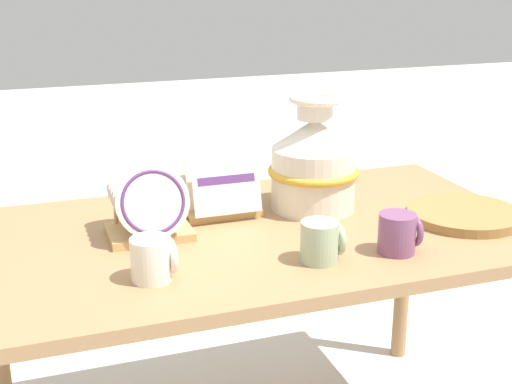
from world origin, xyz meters
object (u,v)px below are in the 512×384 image
object	(u,v)px
dish_rack_round_plates	(149,208)
mug_sage_glaze	(322,241)
mug_plum_glaze	(399,233)
dish_rack_square_plates	(219,191)
wicker_charger_stack	(464,214)
ceramic_vase	(314,161)
mug_cream_glaze	(153,259)

from	to	relation	value
dish_rack_round_plates	mug_sage_glaze	size ratio (longest dim) A/B	2.12
mug_plum_glaze	mug_sage_glaze	world-z (taller)	same
mug_plum_glaze	dish_rack_round_plates	bearing A→B (deg)	151.67
dish_rack_square_plates	wicker_charger_stack	xyz separation A→B (m)	(0.65, -0.28, -0.05)
ceramic_vase	dish_rack_square_plates	distance (m)	0.29
wicker_charger_stack	mug_sage_glaze	distance (m)	0.53
dish_rack_round_plates	mug_plum_glaze	xyz separation A→B (m)	(0.57, -0.31, -0.03)
dish_rack_round_plates	mug_sage_glaze	world-z (taller)	dish_rack_round_plates
ceramic_vase	dish_rack_round_plates	xyz separation A→B (m)	(-0.51, -0.07, -0.06)
dish_rack_square_plates	wicker_charger_stack	distance (m)	0.71
dish_rack_round_plates	mug_plum_glaze	distance (m)	0.65
mug_plum_glaze	mug_cream_glaze	bearing A→B (deg)	175.88
mug_cream_glaze	mug_plum_glaze	distance (m)	0.62
dish_rack_square_plates	mug_plum_glaze	world-z (taller)	dish_rack_square_plates
dish_rack_round_plates	mug_plum_glaze	world-z (taller)	dish_rack_round_plates
dish_rack_round_plates	wicker_charger_stack	bearing A→B (deg)	-10.23
mug_cream_glaze	mug_sage_glaze	world-z (taller)	same
mug_plum_glaze	mug_sage_glaze	distance (m)	0.21
dish_rack_square_plates	mug_sage_glaze	world-z (taller)	dish_rack_square_plates
ceramic_vase	mug_plum_glaze	xyz separation A→B (m)	(0.07, -0.38, -0.09)
mug_cream_glaze	mug_plum_glaze	size ratio (longest dim) A/B	1.00
wicker_charger_stack	mug_plum_glaze	world-z (taller)	mug_plum_glaze
dish_rack_square_plates	mug_plum_glaze	xyz separation A→B (m)	(0.34, -0.44, -0.02)
ceramic_vase	mug_sage_glaze	bearing A→B (deg)	-110.55
dish_rack_round_plates	mug_plum_glaze	bearing A→B (deg)	-28.33
wicker_charger_stack	mug_sage_glaze	bearing A→B (deg)	-164.78
ceramic_vase	mug_sage_glaze	size ratio (longest dim) A/B	3.27
mug_plum_glaze	dish_rack_square_plates	bearing A→B (deg)	128.29
ceramic_vase	wicker_charger_stack	distance (m)	0.46
dish_rack_round_plates	mug_cream_glaze	world-z (taller)	dish_rack_round_plates
mug_cream_glaze	mug_sage_glaze	size ratio (longest dim) A/B	1.00
mug_sage_glaze	dish_rack_square_plates	bearing A→B (deg)	107.91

